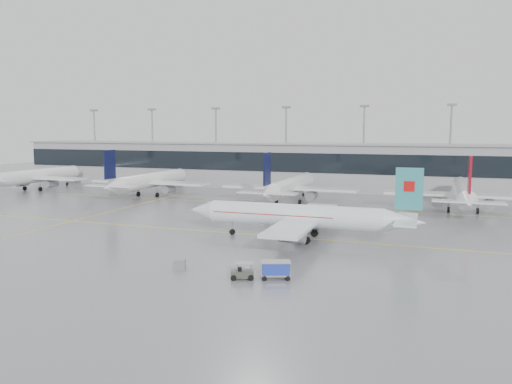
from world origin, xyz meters
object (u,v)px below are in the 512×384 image
(baggage_tug, at_px, (242,273))
(baggage_cart, at_px, (276,268))
(gse_unit, at_px, (180,264))
(air_canada_jet, at_px, (303,217))

(baggage_tug, height_order, baggage_cart, baggage_cart)
(baggage_cart, xyz_separation_m, gse_unit, (-11.33, -0.47, -0.50))
(air_canada_jet, height_order, gse_unit, air_canada_jet)
(baggage_cart, bearing_deg, gse_unit, 161.32)
(air_canada_jet, relative_size, baggage_cart, 9.97)
(air_canada_jet, bearing_deg, gse_unit, 64.40)
(baggage_tug, xyz_separation_m, gse_unit, (-7.97, 0.82, -0.01))
(baggage_tug, bearing_deg, air_canada_jet, 65.49)
(baggage_tug, distance_m, baggage_cart, 3.63)
(baggage_tug, height_order, gse_unit, baggage_tug)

